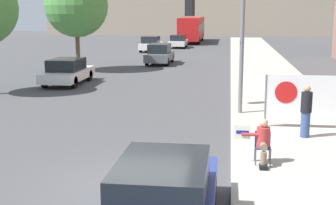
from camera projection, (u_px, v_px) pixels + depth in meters
ground_plane at (133, 190)px, 10.60m from camera, size 160.00×160.00×0.00m
sidewalk_curb at (273, 87)px, 24.61m from camera, size 4.39×90.00×0.13m
seated_protester at (262, 141)px, 11.89m from camera, size 0.94×0.77×1.17m
jogger_on_sidewalk at (306, 111)px, 14.41m from camera, size 0.34×0.34×1.63m
protest_banner at (301, 100)px, 15.62m from camera, size 2.43×0.06×1.77m
traffic_light_pole at (220, 28)px, 17.81m from camera, size 2.31×2.07×4.80m
parked_car_curbside at (163, 198)px, 8.33m from camera, size 1.82×4.41×1.44m
car_on_road_nearest at (67, 71)px, 25.70m from camera, size 1.81×4.38×1.42m
car_on_road_midblock at (160, 54)px, 35.48m from camera, size 1.74×4.43×1.53m
car_on_road_distant at (151, 44)px, 46.27m from camera, size 1.82×4.18×1.52m
car_on_road_far_lane at (178, 41)px, 50.95m from camera, size 1.77×4.20×1.40m
city_bus_on_road at (192, 28)px, 59.61m from camera, size 2.55×11.82×3.13m
street_tree_midblock at (76, 6)px, 30.55m from camera, size 4.15×4.15×6.40m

